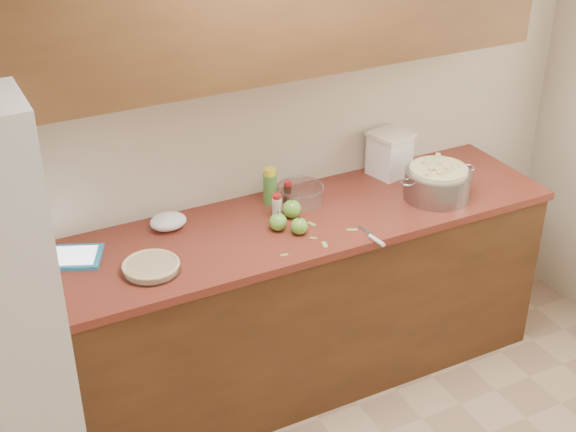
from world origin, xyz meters
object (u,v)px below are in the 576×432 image
pie (151,267)px  tablet (71,257)px  colander (437,183)px  flour_canister (390,153)px

pie → tablet: bearing=138.1°
colander → flour_canister: bearing=101.7°
pie → colander: bearing=0.2°
flour_canister → colander: bearing=-78.3°
pie → flour_canister: size_ratio=1.08×
flour_canister → tablet: bearing=-177.3°
pie → colander: colander is taller
flour_canister → pie: bearing=-166.8°
colander → tablet: bearing=172.0°
pie → tablet: 0.37m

